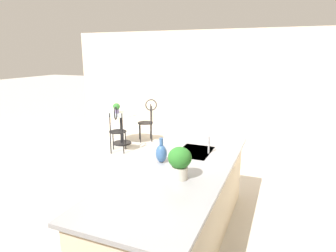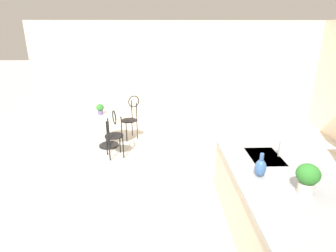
# 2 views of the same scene
# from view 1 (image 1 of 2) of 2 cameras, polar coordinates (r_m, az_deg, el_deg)

# --- Properties ---
(ground_plane) EXTENTS (40.00, 40.00, 0.00)m
(ground_plane) POSITION_cam_1_polar(r_m,az_deg,el_deg) (4.21, -7.70, -16.46)
(ground_plane) COLOR beige
(wall_left_window) EXTENTS (0.12, 7.80, 2.70)m
(wall_left_window) POSITION_cam_1_polar(r_m,az_deg,el_deg) (7.65, 8.10, 8.11)
(wall_left_window) COLOR beige
(wall_left_window) RESTS_ON ground
(kitchen_island) EXTENTS (2.80, 1.06, 0.92)m
(kitchen_island) POSITION_cam_1_polar(r_m,az_deg,el_deg) (3.43, 2.30, -15.03)
(kitchen_island) COLOR beige
(kitchen_island) RESTS_ON ground
(bistro_table) EXTENTS (0.80, 0.80, 0.74)m
(bistro_table) POSITION_cam_1_polar(r_m,az_deg,el_deg) (7.04, -9.13, 0.07)
(bistro_table) COLOR black
(bistro_table) RESTS_ON ground
(chair_near_window) EXTENTS (0.52, 0.49, 1.04)m
(chair_near_window) POSITION_cam_1_polar(r_m,az_deg,el_deg) (6.39, -9.95, -0.23)
(chair_near_window) COLOR black
(chair_near_window) RESTS_ON ground
(chair_by_island) EXTENTS (0.52, 0.52, 1.04)m
(chair_by_island) POSITION_cam_1_polar(r_m,az_deg,el_deg) (7.18, -4.03, 1.54)
(chair_by_island) COLOR black
(chair_by_island) RESTS_ON ground
(sink_faucet) EXTENTS (0.02, 0.02, 0.22)m
(sink_faucet) POSITION_cam_1_polar(r_m,az_deg,el_deg) (3.64, 8.01, -3.68)
(sink_faucet) COLOR #B2B5BA
(sink_faucet) RESTS_ON kitchen_island
(potted_plant_on_table) EXTENTS (0.17, 0.17, 0.24)m
(potted_plant_on_table) POSITION_cam_1_polar(r_m,az_deg,el_deg) (7.05, -10.07, 3.61)
(potted_plant_on_table) COLOR #7A669E
(potted_plant_on_table) RESTS_ON bistro_table
(potted_plant_counter_near) EXTENTS (0.23, 0.23, 0.33)m
(potted_plant_counter_near) POSITION_cam_1_polar(r_m,az_deg,el_deg) (2.87, 2.32, -6.87)
(potted_plant_counter_near) COLOR beige
(potted_plant_counter_near) RESTS_ON kitchen_island
(vase_on_counter) EXTENTS (0.13, 0.13, 0.29)m
(vase_on_counter) POSITION_cam_1_polar(r_m,az_deg,el_deg) (3.32, -1.33, -5.31)
(vase_on_counter) COLOR #386099
(vase_on_counter) RESTS_ON kitchen_island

